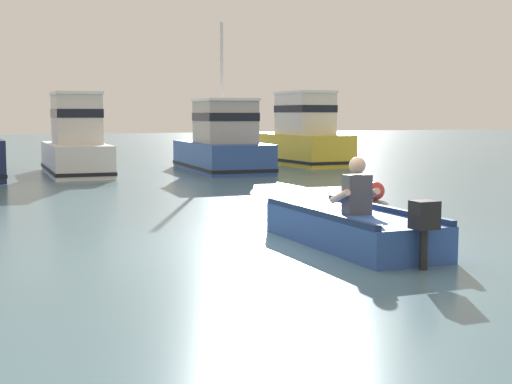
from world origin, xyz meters
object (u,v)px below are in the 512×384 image
object	(u,v)px
moored_boat_white	(76,145)
moored_boat_yellow	(301,138)
mooring_buoy	(375,191)
rowboat_with_person	(348,226)
moored_boat_blue	(222,145)

from	to	relation	value
moored_boat_white	moored_boat_yellow	size ratio (longest dim) A/B	0.96
moored_boat_white	mooring_buoy	xyz separation A→B (m)	(3.98, -9.22, -0.68)
rowboat_with_person	mooring_buoy	size ratio (longest dim) A/B	9.82
mooring_buoy	moored_boat_blue	bearing A→B (deg)	87.60
rowboat_with_person	moored_boat_blue	world-z (taller)	moored_boat_blue
moored_boat_blue	moored_boat_yellow	size ratio (longest dim) A/B	1.01
rowboat_with_person	moored_boat_white	world-z (taller)	moored_boat_white
moored_boat_yellow	mooring_buoy	distance (m)	10.92
rowboat_with_person	moored_boat_blue	size ratio (longest dim) A/B	0.72
moored_boat_blue	mooring_buoy	bearing A→B (deg)	-92.40
moored_boat_blue	moored_boat_yellow	world-z (taller)	moored_boat_blue
moored_boat_white	mooring_buoy	world-z (taller)	moored_boat_white
mooring_buoy	moored_boat_white	bearing A→B (deg)	113.36
rowboat_with_person	moored_boat_yellow	distance (m)	16.09
moored_boat_white	moored_boat_yellow	bearing A→B (deg)	6.36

